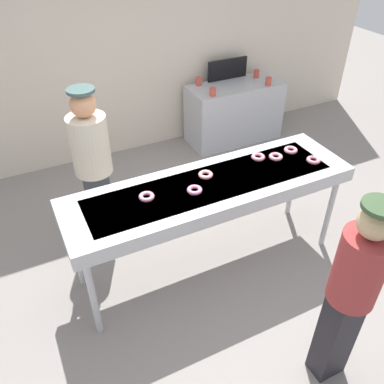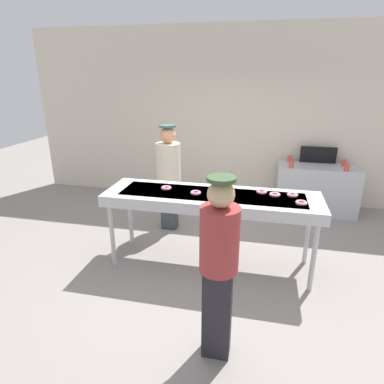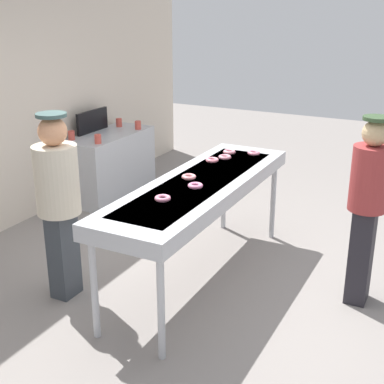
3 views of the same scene
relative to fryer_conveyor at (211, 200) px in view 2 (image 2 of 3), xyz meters
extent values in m
plane|color=gray|center=(0.00, 0.00, -0.91)|extent=(16.00, 16.00, 0.00)
cube|color=beige|center=(0.00, 2.58, 0.69)|extent=(8.00, 0.12, 3.20)
cube|color=#B7BABF|center=(0.00, 0.00, 0.01)|extent=(2.62, 0.75, 0.14)
cube|color=slate|center=(0.00, 0.00, 0.04)|extent=(2.23, 0.53, 0.08)
cylinder|color=#B7BABF|center=(-1.21, -0.30, -0.48)|extent=(0.06, 0.06, 0.85)
cylinder|color=#B7BABF|center=(1.21, -0.30, -0.48)|extent=(0.06, 0.06, 0.85)
cylinder|color=#B7BABF|center=(-1.21, 0.30, -0.48)|extent=(0.06, 0.06, 0.85)
cylinder|color=#B7BABF|center=(1.21, 0.30, -0.48)|extent=(0.06, 0.06, 0.85)
torus|color=pink|center=(0.96, 0.13, 0.09)|extent=(0.18, 0.18, 0.04)
torus|color=pink|center=(0.60, 0.16, 0.09)|extent=(0.19, 0.19, 0.04)
torus|color=pink|center=(-0.59, 0.04, 0.09)|extent=(0.16, 0.16, 0.04)
torus|color=pink|center=(1.03, -0.12, 0.09)|extent=(0.14, 0.14, 0.04)
torus|color=pink|center=(0.01, 0.11, 0.09)|extent=(0.13, 0.13, 0.04)
torus|color=pink|center=(-0.19, -0.05, 0.09)|extent=(0.18, 0.18, 0.04)
torus|color=pink|center=(0.75, 0.09, 0.09)|extent=(0.18, 0.18, 0.04)
cube|color=#383E45|center=(-0.82, 0.93, -0.51)|extent=(0.24, 0.18, 0.79)
cylinder|color=beige|center=(-0.82, 0.93, 0.18)|extent=(0.37, 0.37, 0.59)
sphere|color=tan|center=(-0.82, 0.93, 0.60)|extent=(0.24, 0.24, 0.24)
cylinder|color=#3C5754|center=(-0.82, 0.93, 0.73)|extent=(0.25, 0.25, 0.03)
cube|color=#232127|center=(0.29, -1.41, -0.48)|extent=(0.24, 0.18, 0.86)
cylinder|color=#993333|center=(0.29, -1.41, 0.22)|extent=(0.32, 0.32, 0.55)
sphere|color=tan|center=(0.29, -1.41, 0.60)|extent=(0.21, 0.21, 0.21)
cylinder|color=#344C2D|center=(0.29, -1.41, 0.72)|extent=(0.22, 0.22, 0.03)
cube|color=#B7BABF|center=(1.55, 2.13, -0.48)|extent=(1.37, 0.59, 0.85)
cylinder|color=#CC4C3F|center=(1.95, 1.91, 0.00)|extent=(0.08, 0.08, 0.11)
cylinder|color=#CC4C3F|center=(1.96, 2.24, 0.00)|extent=(0.08, 0.08, 0.11)
cylinder|color=#CC4C3F|center=(1.07, 2.34, 0.00)|extent=(0.08, 0.08, 0.11)
cylinder|color=#CC4C3F|center=(1.07, 1.93, 0.00)|extent=(0.08, 0.08, 0.11)
cube|color=black|center=(1.55, 2.37, 0.09)|extent=(0.62, 0.04, 0.29)
camera|label=1|loc=(-1.42, -2.52, 2.12)|focal=37.81mm
camera|label=2|loc=(0.57, -3.68, 1.44)|focal=30.48mm
camera|label=3|loc=(-4.06, -2.02, 1.59)|focal=49.88mm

